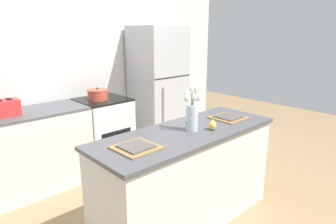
{
  "coord_description": "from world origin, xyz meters",
  "views": [
    {
      "loc": [
        -1.83,
        -1.72,
        1.77
      ],
      "look_at": [
        0.0,
        0.25,
        1.03
      ],
      "focal_mm": 32.0,
      "sensor_mm": 36.0,
      "label": 1
    }
  ],
  "objects_px": {
    "plate_setting_left": "(136,147)",
    "plate_setting_right": "(229,117)",
    "toaster": "(5,108)",
    "stove_range": "(104,133)",
    "flower_vase": "(192,113)",
    "pear_figurine": "(212,125)",
    "cooking_pot": "(98,95)",
    "refrigerator": "(158,89)"
  },
  "relations": [
    {
      "from": "stove_range",
      "to": "pear_figurine",
      "type": "relative_size",
      "value": 7.85
    },
    {
      "from": "toaster",
      "to": "cooking_pot",
      "type": "xyz_separation_m",
      "value": [
        1.07,
        0.02,
        -0.02
      ]
    },
    {
      "from": "flower_vase",
      "to": "pear_figurine",
      "type": "relative_size",
      "value": 3.39
    },
    {
      "from": "plate_setting_left",
      "to": "toaster",
      "type": "bearing_deg",
      "value": 106.15
    },
    {
      "from": "stove_range",
      "to": "refrigerator",
      "type": "xyz_separation_m",
      "value": [
        0.95,
        0.0,
        0.45
      ]
    },
    {
      "from": "stove_range",
      "to": "flower_vase",
      "type": "bearing_deg",
      "value": -92.29
    },
    {
      "from": "flower_vase",
      "to": "cooking_pot",
      "type": "relative_size",
      "value": 1.54
    },
    {
      "from": "pear_figurine",
      "to": "cooking_pot",
      "type": "height_order",
      "value": "cooking_pot"
    },
    {
      "from": "refrigerator",
      "to": "toaster",
      "type": "bearing_deg",
      "value": -179.05
    },
    {
      "from": "plate_setting_left",
      "to": "cooking_pot",
      "type": "relative_size",
      "value": 1.22
    },
    {
      "from": "plate_setting_left",
      "to": "pear_figurine",
      "type": "bearing_deg",
      "value": -8.57
    },
    {
      "from": "flower_vase",
      "to": "pear_figurine",
      "type": "xyz_separation_m",
      "value": [
        0.14,
        -0.11,
        -0.11
      ]
    },
    {
      "from": "pear_figurine",
      "to": "toaster",
      "type": "height_order",
      "value": "toaster"
    },
    {
      "from": "refrigerator",
      "to": "plate_setting_right",
      "type": "bearing_deg",
      "value": -106.18
    },
    {
      "from": "pear_figurine",
      "to": "plate_setting_left",
      "type": "xyz_separation_m",
      "value": [
        -0.76,
        0.11,
        -0.04
      ]
    },
    {
      "from": "stove_range",
      "to": "plate_setting_left",
      "type": "height_order",
      "value": "plate_setting_left"
    },
    {
      "from": "refrigerator",
      "to": "cooking_pot",
      "type": "relative_size",
      "value": 7.12
    },
    {
      "from": "plate_setting_right",
      "to": "refrigerator",
      "type": "bearing_deg",
      "value": 73.82
    },
    {
      "from": "refrigerator",
      "to": "cooking_pot",
      "type": "distance_m",
      "value": 1.02
    },
    {
      "from": "flower_vase",
      "to": "plate_setting_left",
      "type": "relative_size",
      "value": 1.27
    },
    {
      "from": "plate_setting_right",
      "to": "cooking_pot",
      "type": "xyz_separation_m",
      "value": [
        -0.55,
        1.6,
        0.06
      ]
    },
    {
      "from": "plate_setting_right",
      "to": "flower_vase",
      "type": "bearing_deg",
      "value": 179.99
    },
    {
      "from": "stove_range",
      "to": "flower_vase",
      "type": "distance_m",
      "value": 1.73
    },
    {
      "from": "plate_setting_right",
      "to": "toaster",
      "type": "distance_m",
      "value": 2.27
    },
    {
      "from": "plate_setting_left",
      "to": "plate_setting_right",
      "type": "bearing_deg",
      "value": 0.0
    },
    {
      "from": "plate_setting_left",
      "to": "cooking_pot",
      "type": "bearing_deg",
      "value": 69.22
    },
    {
      "from": "plate_setting_right",
      "to": "toaster",
      "type": "xyz_separation_m",
      "value": [
        -1.62,
        1.59,
        0.08
      ]
    },
    {
      "from": "stove_range",
      "to": "plate_setting_left",
      "type": "bearing_deg",
      "value": -112.74
    },
    {
      "from": "stove_range",
      "to": "cooking_pot",
      "type": "bearing_deg",
      "value": -167.02
    },
    {
      "from": "pear_figurine",
      "to": "plate_setting_left",
      "type": "distance_m",
      "value": 0.77
    },
    {
      "from": "plate_setting_left",
      "to": "plate_setting_right",
      "type": "relative_size",
      "value": 1.0
    },
    {
      "from": "flower_vase",
      "to": "stove_range",
      "type": "bearing_deg",
      "value": 87.71
    },
    {
      "from": "cooking_pot",
      "to": "flower_vase",
      "type": "bearing_deg",
      "value": -89.79
    },
    {
      "from": "refrigerator",
      "to": "pear_figurine",
      "type": "height_order",
      "value": "refrigerator"
    },
    {
      "from": "flower_vase",
      "to": "pear_figurine",
      "type": "distance_m",
      "value": 0.21
    },
    {
      "from": "stove_range",
      "to": "flower_vase",
      "type": "height_order",
      "value": "flower_vase"
    },
    {
      "from": "cooking_pot",
      "to": "plate_setting_left",
      "type": "bearing_deg",
      "value": -110.78
    },
    {
      "from": "stove_range",
      "to": "flower_vase",
      "type": "xyz_separation_m",
      "value": [
        -0.06,
        -1.62,
        0.61
      ]
    },
    {
      "from": "pear_figurine",
      "to": "plate_setting_left",
      "type": "height_order",
      "value": "pear_figurine"
    },
    {
      "from": "toaster",
      "to": "cooking_pot",
      "type": "distance_m",
      "value": 1.07
    },
    {
      "from": "refrigerator",
      "to": "plate_setting_left",
      "type": "height_order",
      "value": "refrigerator"
    },
    {
      "from": "pear_figurine",
      "to": "plate_setting_right",
      "type": "height_order",
      "value": "pear_figurine"
    }
  ]
}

